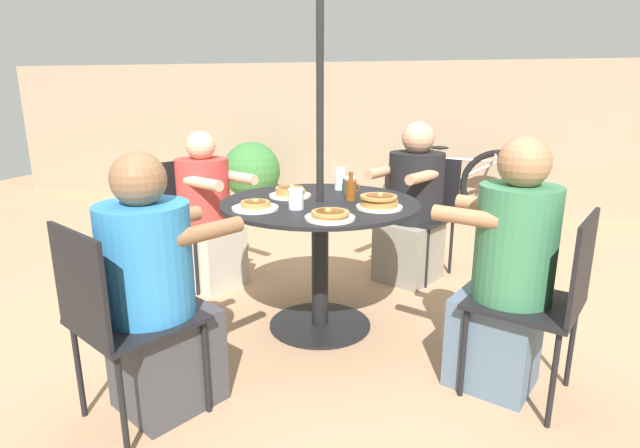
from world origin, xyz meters
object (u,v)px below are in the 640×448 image
(pancake_plate_c, at_px, (379,202))
(drinking_glass_b, at_px, (340,179))
(patio_chair_north, at_px, (546,295))
(patio_chair_west, at_px, (116,313))
(diner_south, at_px, (207,218))
(potted_shrub, at_px, (252,172))
(patio_chair_east, at_px, (424,208))
(diner_east, at_px, (413,211))
(pancake_plate_a, at_px, (290,193))
(diner_west, at_px, (156,298))
(bicycle, at_px, (457,182))
(syrup_bottle, at_px, (351,189))
(coffee_cup, at_px, (349,185))
(pancake_plate_b, at_px, (330,215))
(pancake_plate_d, at_px, (255,206))
(diner_north, at_px, (506,278))
(patio_chair_south, at_px, (192,212))
(drinking_glass_a, at_px, (296,199))
(patio_table, at_px, (320,233))

(pancake_plate_c, height_order, drinking_glass_b, drinking_glass_b)
(patio_chair_north, distance_m, patio_chair_west, 1.79)
(diner_south, height_order, potted_shrub, diner_south)
(patio_chair_east, distance_m, diner_east, 0.18)
(pancake_plate_a, bearing_deg, pancake_plate_c, -17.63)
(diner_south, xyz_separation_m, diner_west, (0.44, -1.37, 0.02))
(diner_west, distance_m, bicycle, 4.04)
(patio_chair_west, xyz_separation_m, potted_shrub, (-0.89, 3.72, -0.05))
(syrup_bottle, bearing_deg, potted_shrub, 122.02)
(patio_chair_east, xyz_separation_m, diner_east, (-0.08, -0.16, 0.01))
(diner_west, height_order, coffee_cup, diner_west)
(patio_chair_west, relative_size, diner_west, 0.77)
(pancake_plate_b, height_order, coffee_cup, coffee_cup)
(patio_chair_north, distance_m, pancake_plate_d, 1.44)
(diner_north, bearing_deg, patio_chair_west, 136.24)
(diner_west, bearing_deg, patio_chair_west, -90.00)
(potted_shrub, bearing_deg, patio_chair_east, -38.26)
(patio_chair_west, bearing_deg, drinking_glass_b, 95.02)
(patio_chair_west, bearing_deg, diner_west, 90.00)
(patio_chair_north, bearing_deg, patio_chair_south, 88.01)
(diner_north, relative_size, patio_chair_east, 1.35)
(diner_south, height_order, drinking_glass_b, diner_south)
(diner_east, height_order, syrup_bottle, diner_east)
(syrup_bottle, xyz_separation_m, bicycle, (0.65, 2.84, -0.43))
(potted_shrub, bearing_deg, diner_east, -42.08)
(coffee_cup, height_order, drinking_glass_a, drinking_glass_a)
(diner_north, bearing_deg, patio_chair_north, -90.00)
(diner_north, distance_m, drinking_glass_b, 1.23)
(pancake_plate_a, bearing_deg, drinking_glass_a, -67.06)
(patio_chair_north, relative_size, drinking_glass_b, 6.32)
(diner_south, bearing_deg, drinking_glass_a, 78.25)
(drinking_glass_a, relative_size, drinking_glass_b, 0.78)
(pancake_plate_d, xyz_separation_m, coffee_cup, (0.39, 0.55, 0.03))
(pancake_plate_c, bearing_deg, patio_chair_west, -132.87)
(patio_chair_east, relative_size, patio_chair_west, 1.00)
(pancake_plate_d, bearing_deg, bicycle, 71.00)
(patio_table, xyz_separation_m, coffee_cup, (0.11, 0.28, 0.23))
(patio_chair_west, height_order, coffee_cup, patio_chair_west)
(diner_east, relative_size, drinking_glass_a, 10.68)
(diner_east, bearing_deg, bicycle, -73.66)
(coffee_cup, relative_size, potted_shrub, 0.12)
(pancake_plate_c, height_order, syrup_bottle, syrup_bottle)
(patio_chair_south, xyz_separation_m, diner_south, (0.16, -0.08, -0.01))
(drinking_glass_a, bearing_deg, bicycle, 74.05)
(diner_north, height_order, pancake_plate_d, diner_north)
(patio_chair_west, bearing_deg, potted_shrub, 131.37)
(diner_south, height_order, pancake_plate_d, diner_south)
(patio_chair_north, bearing_deg, bicycle, 27.60)
(diner_west, xyz_separation_m, pancake_plate_c, (0.82, 0.82, 0.28))
(potted_shrub, bearing_deg, pancake_plate_b, -62.20)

